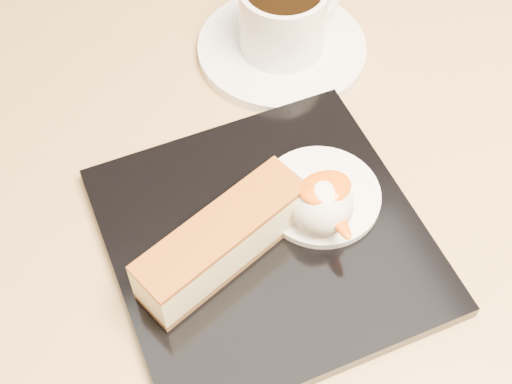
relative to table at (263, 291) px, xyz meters
name	(u,v)px	position (x,y,z in m)	size (l,w,h in m)	color
table	(263,291)	(0.00, 0.00, 0.00)	(0.80, 0.80, 0.72)	black
dessert_plate	(266,239)	(-0.01, -0.04, 0.16)	(0.22, 0.22, 0.01)	black
cheesecake	(223,241)	(-0.05, -0.04, 0.19)	(0.14, 0.08, 0.04)	brown
cream_smear	(320,196)	(0.04, -0.02, 0.17)	(0.09, 0.09, 0.01)	white
ice_cream_scoop	(322,205)	(0.03, -0.04, 0.19)	(0.05, 0.05, 0.05)	white
mango_sauce	(325,188)	(0.03, -0.04, 0.21)	(0.04, 0.03, 0.01)	#EA5607
mint_sprig	(271,179)	(0.01, 0.00, 0.17)	(0.04, 0.03, 0.00)	#2F812A
saucer	(282,49)	(0.08, 0.14, 0.16)	(0.15, 0.15, 0.01)	white
coffee_cup	(285,16)	(0.08, 0.14, 0.20)	(0.10, 0.08, 0.06)	white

